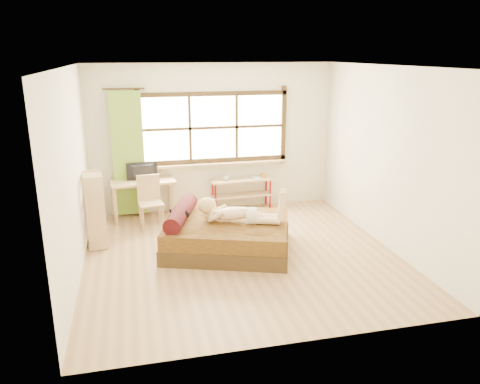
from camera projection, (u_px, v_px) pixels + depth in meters
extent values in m
plane|color=#9E754C|center=(241.00, 255.00, 6.92)|extent=(4.50, 4.50, 0.00)
plane|color=white|center=(242.00, 66.00, 6.14)|extent=(4.50, 4.50, 0.00)
plane|color=silver|center=(213.00, 138.00, 8.63)|extent=(4.50, 0.00, 4.50)
plane|color=silver|center=(296.00, 220.00, 4.43)|extent=(4.50, 0.00, 4.50)
plane|color=silver|center=(72.00, 175.00, 6.04)|extent=(0.00, 4.50, 4.50)
plane|color=silver|center=(387.00, 158.00, 7.02)|extent=(0.00, 4.50, 4.50)
cube|color=#FFEDBF|center=(213.00, 128.00, 8.56)|extent=(2.60, 0.01, 1.30)
cube|color=tan|center=(215.00, 164.00, 8.69)|extent=(2.80, 0.16, 0.04)
cube|color=#5C8424|center=(128.00, 154.00, 8.24)|extent=(0.55, 0.10, 2.20)
cube|color=#362610|center=(228.00, 243.00, 7.07)|extent=(2.18, 1.96, 0.23)
cube|color=#35200C|center=(228.00, 229.00, 7.01)|extent=(2.14, 1.92, 0.23)
cylinder|color=black|center=(181.00, 213.00, 7.01)|extent=(0.64, 1.24, 0.25)
cube|color=tan|center=(143.00, 182.00, 8.25)|extent=(1.16, 0.63, 0.04)
cube|color=tan|center=(116.00, 207.00, 8.01)|extent=(0.05, 0.05, 0.67)
cube|color=tan|center=(175.00, 201.00, 8.33)|extent=(0.05, 0.05, 0.67)
cube|color=tan|center=(114.00, 200.00, 8.37)|extent=(0.05, 0.05, 0.67)
cube|color=tan|center=(170.00, 194.00, 8.70)|extent=(0.05, 0.05, 0.67)
imported|color=black|center=(142.00, 172.00, 8.25)|extent=(0.55, 0.13, 0.31)
cube|color=tan|center=(151.00, 204.00, 7.93)|extent=(0.43, 0.43, 0.04)
cube|color=tan|center=(148.00, 187.00, 8.02)|extent=(0.39, 0.08, 0.45)
cube|color=tan|center=(143.00, 220.00, 7.79)|extent=(0.04, 0.04, 0.39)
cube|color=tan|center=(163.00, 218.00, 7.90)|extent=(0.04, 0.04, 0.39)
cube|color=tan|center=(140.00, 214.00, 8.09)|extent=(0.04, 0.04, 0.39)
cube|color=tan|center=(160.00, 211.00, 8.20)|extent=(0.04, 0.04, 0.39)
cube|color=tan|center=(242.00, 180.00, 8.79)|extent=(1.18, 0.35, 0.04)
cube|color=tan|center=(242.00, 195.00, 8.88)|extent=(1.18, 0.35, 0.03)
cylinder|color=maroon|center=(216.00, 198.00, 8.62)|extent=(0.03, 0.03, 0.58)
cylinder|color=maroon|center=(270.00, 193.00, 8.91)|extent=(0.03, 0.03, 0.58)
cylinder|color=maroon|center=(213.00, 195.00, 8.84)|extent=(0.03, 0.03, 0.58)
cylinder|color=maroon|center=(266.00, 190.00, 9.12)|extent=(0.03, 0.03, 0.58)
cube|color=#BC852F|center=(264.00, 176.00, 8.89)|extent=(0.10, 0.10, 0.08)
imported|color=gray|center=(226.00, 178.00, 8.71)|extent=(0.12, 0.12, 0.09)
imported|color=gray|center=(252.00, 178.00, 8.83)|extent=(0.18, 0.24, 0.02)
cube|color=tan|center=(98.00, 242.00, 7.27)|extent=(0.32, 0.49, 0.03)
cube|color=tan|center=(96.00, 221.00, 7.17)|extent=(0.32, 0.49, 0.03)
cube|color=tan|center=(94.00, 199.00, 7.07)|extent=(0.32, 0.49, 0.03)
cube|color=tan|center=(92.00, 176.00, 6.97)|extent=(0.32, 0.49, 0.03)
cube|color=tan|center=(96.00, 214.00, 6.91)|extent=(0.28, 0.05, 1.13)
cube|color=tan|center=(95.00, 205.00, 7.33)|extent=(0.28, 0.05, 1.13)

